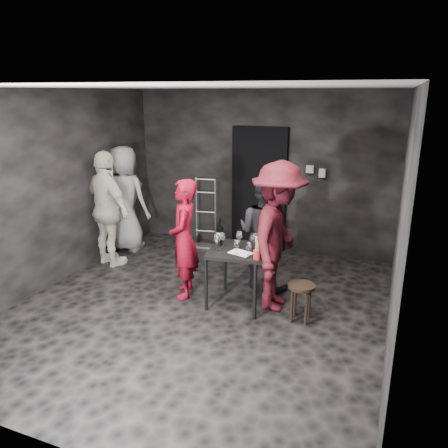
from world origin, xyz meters
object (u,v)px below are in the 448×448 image
at_px(stool, 301,292).
at_px(bystander_grey, 124,189).
at_px(woman_black, 264,229).
at_px(tasting_table, 239,257).
at_px(wine_bottle, 220,235).
at_px(server_red, 184,235).
at_px(man_maroon, 279,219).
at_px(bystander_cream, 107,198).
at_px(breadstick_cup, 257,248).
at_px(hand_truck, 205,233).

xyz_separation_m(stool, bystander_grey, (-3.37, 1.37, 0.71)).
bearing_deg(woman_black, tasting_table, 90.19).
bearing_deg(wine_bottle, bystander_grey, 152.59).
bearing_deg(bystander_grey, server_red, 148.67).
bearing_deg(man_maroon, bystander_cream, 80.35).
xyz_separation_m(stool, wine_bottle, (-1.13, 0.20, 0.52)).
xyz_separation_m(bystander_cream, breadstick_cup, (2.66, -0.74, -0.21)).
relative_size(wine_bottle, breadstick_cup, 1.16).
bearing_deg(hand_truck, server_red, -84.81).
bearing_deg(bystander_grey, hand_truck, -146.58).
bearing_deg(woman_black, stool, 144.36).
xyz_separation_m(hand_truck, man_maroon, (1.80, -1.79, 0.95)).
bearing_deg(man_maroon, server_red, 94.48).
xyz_separation_m(woman_black, breadstick_cup, (0.18, -0.86, 0.04)).
bearing_deg(wine_bottle, man_maroon, 3.74).
height_order(server_red, bystander_cream, bystander_cream).
xyz_separation_m(man_maroon, breadstick_cup, (-0.16, -0.34, -0.29)).
relative_size(server_red, bystander_cream, 0.77).
xyz_separation_m(bystander_cream, bystander_grey, (-0.18, 0.72, -0.01)).
relative_size(hand_truck, stool, 2.58).
height_order(stool, breadstick_cup, breadstick_cup).
distance_m(stool, server_red, 1.68).
height_order(stool, wine_bottle, wine_bottle).
bearing_deg(bystander_grey, wine_bottle, 156.51).
bearing_deg(server_red, stool, 64.06).
bearing_deg(wine_bottle, server_red, -170.15).
distance_m(server_red, bystander_grey, 2.17).
distance_m(man_maroon, breadstick_cup, 0.47).
xyz_separation_m(tasting_table, breadstick_cup, (0.31, -0.23, 0.23)).
xyz_separation_m(tasting_table, man_maroon, (0.47, 0.11, 0.52)).
height_order(tasting_table, bystander_grey, bystander_grey).
bearing_deg(breadstick_cup, bystander_grey, 152.87).
bearing_deg(woman_black, man_maroon, 134.70).
relative_size(woman_black, breadstick_cup, 5.63).
relative_size(man_maroon, bystander_grey, 1.09).
relative_size(hand_truck, tasting_table, 1.62).
height_order(hand_truck, server_red, server_red).
bearing_deg(breadstick_cup, tasting_table, 143.35).
relative_size(hand_truck, breadstick_cup, 4.05).
height_order(man_maroon, breadstick_cup, man_maroon).
distance_m(server_red, wine_bottle, 0.49).
height_order(woman_black, wine_bottle, woman_black).
height_order(hand_truck, man_maroon, man_maroon).
bearing_deg(stool, tasting_table, 170.43).
xyz_separation_m(server_red, man_maroon, (1.23, 0.13, 0.33)).
height_order(wine_bottle, breadstick_cup, wine_bottle).
bearing_deg(server_red, bystander_grey, -146.84).
bearing_deg(tasting_table, woman_black, 78.44).
distance_m(man_maroon, wine_bottle, 0.81).
bearing_deg(breadstick_cup, server_red, 168.94).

